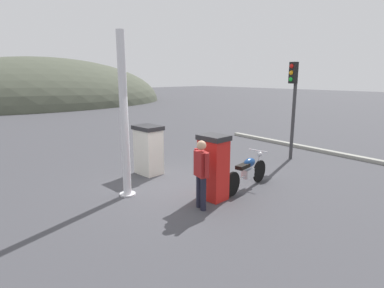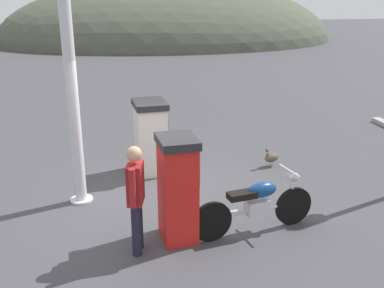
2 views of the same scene
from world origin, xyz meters
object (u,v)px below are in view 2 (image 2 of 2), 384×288
object	(u,v)px
fuel_pump_far	(151,136)
canopy_support_pole	(72,95)
attendant_person	(136,193)
motorcycle_near_pump	(256,204)
wandering_duck	(271,157)
fuel_pump_near	(178,188)

from	to	relation	value
fuel_pump_far	canopy_support_pole	xyz separation A→B (m)	(-1.43, -1.11, 1.16)
fuel_pump_far	attendant_person	xyz separation A→B (m)	(-0.64, -2.97, 0.14)
canopy_support_pole	motorcycle_near_pump	bearing A→B (deg)	-33.61
canopy_support_pole	wandering_duck	bearing A→B (deg)	10.98
motorcycle_near_pump	attendant_person	xyz separation A→B (m)	(-1.83, -0.12, 0.43)
motorcycle_near_pump	wandering_duck	world-z (taller)	motorcycle_near_pump
fuel_pump_far	canopy_support_pole	world-z (taller)	canopy_support_pole
wandering_duck	canopy_support_pole	world-z (taller)	canopy_support_pole
motorcycle_near_pump	canopy_support_pole	size ratio (longest dim) A/B	0.51
fuel_pump_near	canopy_support_pole	size ratio (longest dim) A/B	0.40
motorcycle_near_pump	attendant_person	world-z (taller)	attendant_person
motorcycle_near_pump	attendant_person	size ratio (longest dim) A/B	1.28
fuel_pump_near	attendant_person	distance (m)	0.69
fuel_pump_near	canopy_support_pole	xyz separation A→B (m)	(-1.43, 1.63, 1.11)
fuel_pump_far	attendant_person	distance (m)	3.04
attendant_person	fuel_pump_far	bearing A→B (deg)	77.89
fuel_pump_far	motorcycle_near_pump	xyz separation A→B (m)	(1.19, -2.85, -0.29)
canopy_support_pole	fuel_pump_far	bearing A→B (deg)	37.69
fuel_pump_far	fuel_pump_near	bearing A→B (deg)	-90.00
fuel_pump_near	wandering_duck	world-z (taller)	fuel_pump_near
fuel_pump_near	canopy_support_pole	world-z (taller)	canopy_support_pole
attendant_person	canopy_support_pole	distance (m)	2.27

